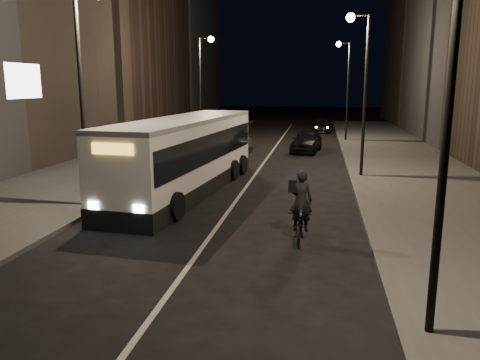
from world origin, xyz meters
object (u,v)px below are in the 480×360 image
at_px(streetlight_left_far, 203,77).
at_px(streetlight_right_far, 345,78).
at_px(cyclist_on_bicycle, 301,217).
at_px(car_far, 322,126).
at_px(car_mid, 237,142).
at_px(streetlight_right_near, 437,54).
at_px(car_near, 306,141).
at_px(streetlight_left_near, 86,70).
at_px(city_bus, 186,152).
at_px(streetlight_right_mid, 361,73).

bearing_deg(streetlight_left_far, streetlight_right_far, 29.36).
distance_m(cyclist_on_bicycle, car_far, 34.70).
distance_m(cyclist_on_bicycle, car_mid, 20.59).
bearing_deg(streetlight_right_far, cyclist_on_bicycle, -95.24).
height_order(streetlight_right_near, streetlight_right_far, same).
bearing_deg(car_mid, car_near, -176.05).
bearing_deg(streetlight_right_near, streetlight_left_near, 143.12).
height_order(city_bus, car_far, city_bus).
height_order(streetlight_right_far, car_mid, streetlight_right_far).
bearing_deg(streetlight_right_near, cyclist_on_bicycle, 114.47).
bearing_deg(streetlight_right_mid, car_far, 94.12).
bearing_deg(streetlight_left_far, streetlight_left_near, -90.00).
height_order(streetlight_right_mid, car_far, streetlight_right_mid).
bearing_deg(car_near, car_mid, -170.91).
height_order(cyclist_on_bicycle, car_near, cyclist_on_bicycle).
bearing_deg(car_mid, cyclist_on_bicycle, 108.29).
height_order(streetlight_right_near, streetlight_left_far, same).
xyz_separation_m(cyclist_on_bicycle, car_near, (-0.42, 19.94, 0.01)).
distance_m(city_bus, car_far, 29.33).
height_order(streetlight_left_near, city_bus, streetlight_left_near).
relative_size(streetlight_left_near, cyclist_on_bicycle, 3.52).
bearing_deg(car_near, streetlight_left_near, -106.33).
xyz_separation_m(streetlight_right_far, streetlight_left_far, (-10.66, -6.00, 0.00)).
distance_m(streetlight_right_far, car_far, 9.49).
height_order(city_bus, car_near, city_bus).
distance_m(car_near, car_mid, 5.08).
relative_size(streetlight_right_near, car_mid, 2.06).
relative_size(streetlight_left_near, car_mid, 2.06).
bearing_deg(car_far, streetlight_left_far, -124.75).
distance_m(streetlight_right_mid, cyclist_on_bicycle, 11.84).
distance_m(streetlight_right_far, car_mid, 11.46).
height_order(city_bus, car_mid, city_bus).
bearing_deg(cyclist_on_bicycle, streetlight_left_near, 162.23).
distance_m(streetlight_right_near, car_near, 25.88).
distance_m(streetlight_right_mid, streetlight_left_near, 13.33).
bearing_deg(car_mid, streetlight_left_far, -13.47).
relative_size(streetlight_right_mid, streetlight_left_far, 1.00).
height_order(streetlight_right_far, cyclist_on_bicycle, streetlight_right_far).
relative_size(streetlight_left_far, city_bus, 0.64).
distance_m(streetlight_right_mid, car_far, 24.57).
xyz_separation_m(streetlight_left_near, car_near, (7.80, 17.31, -4.58)).
distance_m(streetlight_left_near, cyclist_on_bicycle, 9.78).
relative_size(city_bus, car_far, 2.82).
relative_size(streetlight_right_far, cyclist_on_bicycle, 3.52).
xyz_separation_m(streetlight_right_near, streetlight_right_mid, (0.00, 16.00, 0.00)).
height_order(streetlight_right_near, car_mid, streetlight_right_near).
bearing_deg(car_mid, car_far, -109.90).
relative_size(streetlight_right_near, streetlight_right_mid, 1.00).
xyz_separation_m(car_near, car_mid, (-5.08, -0.10, -0.13)).
bearing_deg(cyclist_on_bicycle, streetlight_right_far, 84.76).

